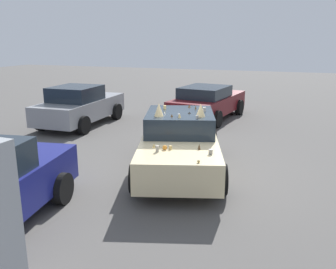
% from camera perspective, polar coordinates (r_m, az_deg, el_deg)
% --- Properties ---
extents(ground_plane, '(60.00, 60.00, 0.00)m').
position_cam_1_polar(ground_plane, '(9.11, 1.79, -5.65)').
color(ground_plane, '#514F4C').
extents(art_car_decorated, '(4.77, 2.99, 1.74)m').
position_cam_1_polar(art_car_decorated, '(8.94, 1.83, -1.20)').
color(art_car_decorated, beige).
rests_on(art_car_decorated, ground).
extents(parked_sedan_near_right, '(4.11, 2.01, 1.50)m').
position_cam_1_polar(parked_sedan_near_right, '(14.11, -13.68, 4.39)').
color(parked_sedan_near_right, gray).
rests_on(parked_sedan_near_right, ground).
extents(parked_sedan_row_back_far, '(4.56, 2.48, 1.35)m').
position_cam_1_polar(parked_sedan_row_back_far, '(14.89, 6.24, 5.10)').
color(parked_sedan_row_back_far, '#5B1419').
rests_on(parked_sedan_row_back_far, ground).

